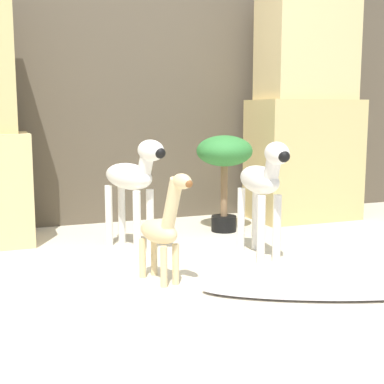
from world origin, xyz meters
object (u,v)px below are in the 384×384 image
object	(u,v)px
giraffe_figurine	(163,227)
potted_palm_front	(224,159)
zebra_right	(263,183)
surfboard	(313,291)
zebra_left	(133,179)

from	to	relation	value
giraffe_figurine	potted_palm_front	world-z (taller)	potted_palm_front
zebra_right	giraffe_figurine	world-z (taller)	zebra_right
zebra_right	potted_palm_front	world-z (taller)	zebra_right
zebra_right	giraffe_figurine	xyz separation A→B (m)	(-0.65, -0.22, -0.15)
zebra_right	giraffe_figurine	distance (m)	0.70
potted_palm_front	surfboard	distance (m)	1.42
giraffe_figurine	surfboard	size ratio (longest dim) A/B	0.53
potted_palm_front	zebra_left	bearing A→B (deg)	-158.28
zebra_right	zebra_left	world-z (taller)	same
zebra_right	potted_palm_front	xyz separation A→B (m)	(0.09, 0.70, 0.07)
zebra_right	zebra_left	size ratio (longest dim) A/B	1.00
giraffe_figurine	potted_palm_front	size ratio (longest dim) A/B	0.83
giraffe_figurine	zebra_left	bearing A→B (deg)	87.78
potted_palm_front	surfboard	xyz separation A→B (m)	(-0.16, -1.33, -0.48)
zebra_left	surfboard	size ratio (longest dim) A/B	0.64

